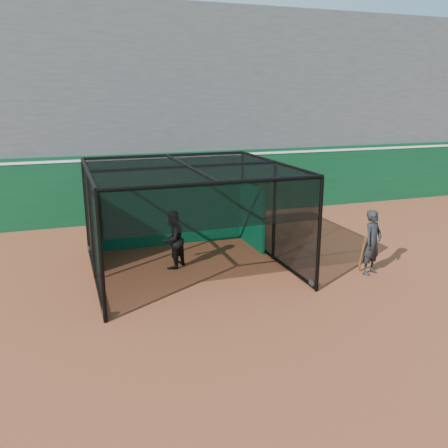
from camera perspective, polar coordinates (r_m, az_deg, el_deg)
name	(u,v)px	position (r m, az deg, el deg)	size (l,w,h in m)	color
ground	(241,309)	(10.58, 2.04, -10.19)	(120.00, 120.00, 0.00)	brown
outfield_wall	(160,185)	(18.04, -7.72, 4.68)	(50.00, 0.50, 2.50)	#0A3A1E
grandstand	(139,97)	(21.46, -10.14, 14.80)	(50.00, 7.85, 8.95)	#4C4C4F
batting_cage	(189,219)	(12.52, -4.27, 0.59)	(5.03, 5.02, 2.78)	black
batter	(173,240)	(12.82, -6.20, -1.87)	(0.77, 0.60, 1.59)	black
on_deck_player	(372,242)	(12.88, 17.41, -2.13)	(0.73, 0.62, 1.71)	black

